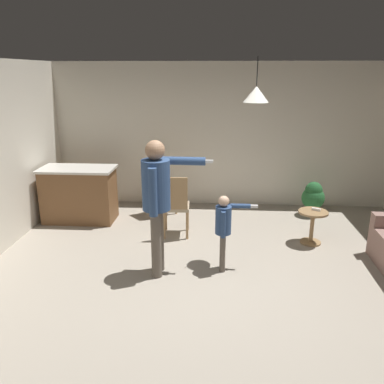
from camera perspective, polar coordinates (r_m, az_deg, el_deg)
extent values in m
plane|color=#9E9384|center=(4.96, 4.14, -13.52)|extent=(7.68, 7.68, 0.00)
cube|color=silver|center=(7.56, 4.26, 8.18)|extent=(6.40, 0.10, 2.70)
cylinder|color=#99754C|center=(6.25, 25.07, -8.08)|extent=(0.05, 0.05, 0.06)
cube|color=brown|center=(7.09, -16.05, -0.49)|extent=(1.20, 0.60, 0.91)
cube|color=beige|center=(6.97, -16.37, 3.23)|extent=(1.26, 0.66, 0.04)
cylinder|color=#99754C|center=(6.15, 17.22, -2.81)|extent=(0.44, 0.44, 0.03)
cylinder|color=#99754C|center=(6.24, 17.01, -5.06)|extent=(0.06, 0.06, 0.49)
cylinder|color=#99754C|center=(6.33, 16.83, -6.99)|extent=(0.31, 0.31, 0.03)
cylinder|color=#60564C|center=(5.15, -4.84, -6.79)|extent=(0.13, 0.13, 0.88)
cylinder|color=#60564C|center=(4.98, -5.22, -7.64)|extent=(0.13, 0.13, 0.88)
cylinder|color=navy|center=(4.80, -5.26, 1.02)|extent=(0.35, 0.35, 0.63)
sphere|color=#9E7556|center=(4.70, -5.40, 6.08)|extent=(0.24, 0.24, 0.24)
cylinder|color=navy|center=(4.89, -1.49, 4.54)|extent=(0.59, 0.12, 0.10)
cube|color=white|center=(4.86, 2.32, 4.46)|extent=(0.13, 0.04, 0.04)
cylinder|color=navy|center=(4.62, -5.72, -0.05)|extent=(0.10, 0.10, 0.59)
cylinder|color=#60564C|center=(5.27, 4.46, -8.36)|extent=(0.08, 0.08, 0.52)
cylinder|color=#60564C|center=(5.17, 4.46, -8.88)|extent=(0.08, 0.08, 0.52)
cylinder|color=navy|center=(5.04, 4.57, -4.08)|extent=(0.21, 0.21, 0.37)
sphere|color=#D8AD8C|center=(4.96, 4.64, -1.34)|extent=(0.14, 0.14, 0.14)
cylinder|color=navy|center=(5.11, 6.56, -2.02)|extent=(0.35, 0.07, 0.06)
cube|color=white|center=(5.12, 8.83, -2.07)|extent=(0.13, 0.04, 0.04)
cylinder|color=navy|center=(4.94, 4.57, -4.78)|extent=(0.06, 0.06, 0.35)
cylinder|color=#99754C|center=(6.15, -4.09, -4.86)|extent=(0.04, 0.04, 0.45)
cylinder|color=#99754C|center=(6.13, -0.72, -4.89)|extent=(0.04, 0.04, 0.45)
cylinder|color=#99754C|center=(6.48, -3.83, -3.67)|extent=(0.04, 0.04, 0.45)
cylinder|color=#99754C|center=(6.46, -0.64, -3.69)|extent=(0.04, 0.04, 0.45)
cube|color=tan|center=(6.21, -2.35, -2.12)|extent=(0.44, 0.44, 0.05)
cube|color=#99754C|center=(5.95, -2.47, -0.22)|extent=(0.38, 0.06, 0.50)
cylinder|color=#99754C|center=(7.28, -6.31, -1.36)|extent=(0.04, 0.04, 0.45)
cylinder|color=#99754C|center=(7.00, -4.68, -2.08)|extent=(0.04, 0.04, 0.45)
cylinder|color=#99754C|center=(7.47, -4.01, -0.80)|extent=(0.04, 0.04, 0.45)
cylinder|color=#99754C|center=(7.20, -2.33, -1.48)|extent=(0.04, 0.04, 0.45)
cube|color=tan|center=(7.16, -4.38, 0.48)|extent=(0.59, 0.59, 0.05)
cube|color=#99754C|center=(6.98, -5.70, 2.35)|extent=(0.29, 0.30, 0.50)
cylinder|color=#B7B2AD|center=(7.49, 17.02, -2.54)|extent=(0.24, 0.24, 0.19)
sphere|color=#235B2D|center=(7.42, 17.18, -0.82)|extent=(0.41, 0.41, 0.41)
sphere|color=#235B2D|center=(7.38, 17.28, 0.24)|extent=(0.31, 0.31, 0.31)
cube|color=white|center=(6.18, 17.60, -2.42)|extent=(0.13, 0.09, 0.04)
cone|color=silver|center=(5.12, 9.32, 13.86)|extent=(0.32, 0.32, 0.20)
cylinder|color=black|center=(5.11, 9.47, 16.88)|extent=(0.01, 0.01, 0.36)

